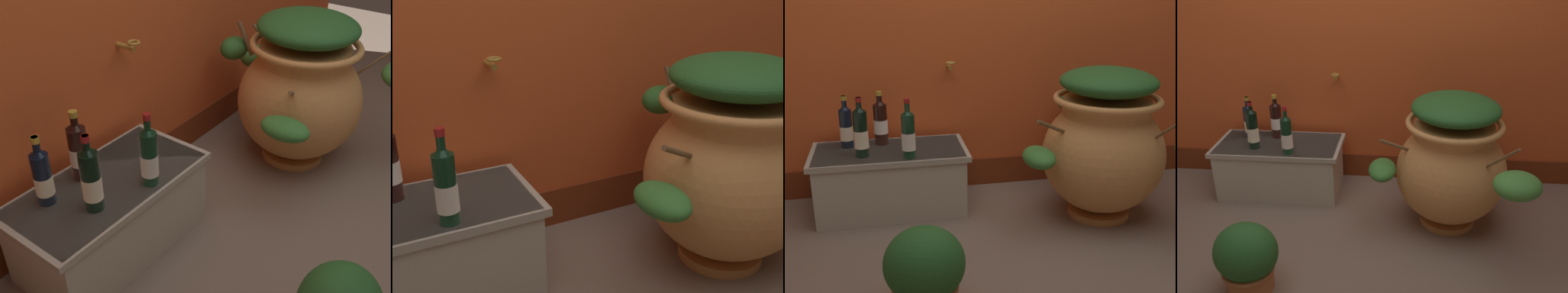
% 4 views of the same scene
% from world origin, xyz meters
% --- Properties ---
extents(ground_plane, '(7.00, 7.00, 0.00)m').
position_xyz_m(ground_plane, '(0.00, 0.00, 0.00)').
color(ground_plane, '#7A6656').
extents(terracotta_urn, '(0.88, 1.00, 0.83)m').
position_xyz_m(terracotta_urn, '(0.60, 0.55, 0.42)').
color(terracotta_urn, '#D68E4C').
rests_on(terracotta_urn, ground_plane).
extents(stone_ledge, '(0.85, 0.42, 0.36)m').
position_xyz_m(stone_ledge, '(-0.53, 0.84, 0.20)').
color(stone_ledge, beige).
rests_on(stone_ledge, ground_plane).
extents(wine_bottle_left, '(0.07, 0.07, 0.32)m').
position_xyz_m(wine_bottle_left, '(-0.43, 0.69, 0.49)').
color(wine_bottle_left, black).
rests_on(wine_bottle_left, stone_ledge).
extents(wine_bottle_middle, '(0.08, 0.08, 0.31)m').
position_xyz_m(wine_bottle_middle, '(-0.57, 0.94, 0.50)').
color(wine_bottle_middle, black).
rests_on(wine_bottle_middle, stone_ledge).
extents(wine_bottle_right, '(0.08, 0.08, 0.32)m').
position_xyz_m(wine_bottle_right, '(-0.67, 0.76, 0.50)').
color(wine_bottle_right, black).
rests_on(wine_bottle_right, stone_ledge).
extents(wine_bottle_back, '(0.07, 0.07, 0.29)m').
position_xyz_m(wine_bottle_back, '(-0.76, 0.93, 0.48)').
color(wine_bottle_back, black).
rests_on(wine_bottle_back, stone_ledge).
extents(potted_shrub, '(0.32, 0.28, 0.38)m').
position_xyz_m(potted_shrub, '(-0.44, -0.13, 0.19)').
color(potted_shrub, '#B26638').
rests_on(potted_shrub, ground_plane).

